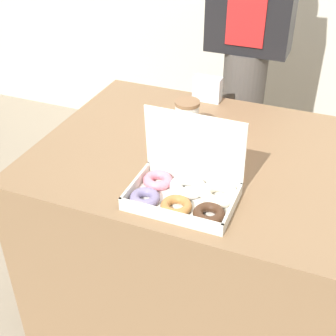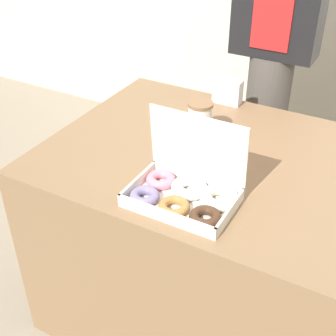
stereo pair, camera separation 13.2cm
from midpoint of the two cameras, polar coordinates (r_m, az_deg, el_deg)
name	(u,v)px [view 2 (the right image)]	position (r m, az deg, el deg)	size (l,w,h in m)	color
ground_plane	(204,305)	(2.13, 6.22, -16.40)	(14.00, 14.00, 0.00)	gray
table	(208,239)	(1.85, 6.95, -8.64)	(1.14, 0.88, 0.78)	brown
donut_box	(187,190)	(1.37, 5.13, -2.81)	(0.33, 0.23, 0.25)	silver
coffee_cup	(200,120)	(1.67, 6.18, 5.77)	(0.09, 0.09, 0.14)	silver
napkin_holder	(228,91)	(1.95, 9.24, 9.15)	(0.12, 0.05, 0.10)	silver
person_customer	(276,33)	(2.11, 14.86, 15.55)	(0.36, 0.23, 1.75)	#4C4742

